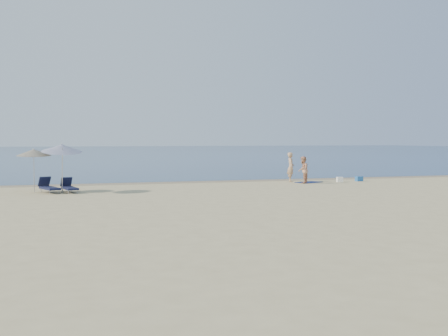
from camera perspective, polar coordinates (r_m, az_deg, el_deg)
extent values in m
plane|color=tan|center=(16.80, 19.99, -6.09)|extent=(160.00, 160.00, 0.00)
cube|color=#0C244A|center=(113.65, -12.25, 1.62)|extent=(240.00, 160.00, 0.01)
cube|color=#847254|center=(34.20, -0.13, -1.36)|extent=(240.00, 1.60, 0.00)
imported|color=tan|center=(34.03, 6.80, 0.09)|extent=(0.58, 0.74, 1.78)
imported|color=tan|center=(32.87, 8.03, -0.19)|extent=(0.94, 0.97, 1.57)
cube|color=#0E1948|center=(33.67, 8.62, -1.44)|extent=(1.82, 1.47, 0.03)
cube|color=white|center=(34.32, 11.68, -1.16)|extent=(0.41, 0.38, 0.30)
cube|color=#2162B3|center=(35.30, 13.56, -1.07)|extent=(0.43, 0.32, 0.30)
cylinder|color=silver|center=(27.62, -16.11, -0.31)|extent=(0.08, 0.38, 2.21)
cone|color=white|center=(27.91, -16.16, 1.96)|extent=(2.11, 2.14, 0.62)
sphere|color=silver|center=(27.91, -16.16, 2.35)|extent=(0.06, 0.06, 0.06)
cylinder|color=silver|center=(28.62, -18.73, -0.48)|extent=(0.04, 0.15, 1.99)
cone|color=beige|center=(28.69, -18.76, 1.51)|extent=(1.69, 1.70, 0.40)
sphere|color=silver|center=(28.69, -18.77, 1.86)|extent=(0.06, 0.06, 0.06)
cube|color=#141938|center=(28.18, -17.27, -1.98)|extent=(1.03, 1.62, 0.10)
cube|color=#141938|center=(28.87, -17.79, -1.31)|extent=(0.65, 0.53, 0.49)
cylinder|color=#A5A5AD|center=(28.27, -16.84, -2.18)|extent=(0.03, 0.03, 0.22)
cube|color=#141838|center=(28.04, -15.38, -2.00)|extent=(0.81, 1.51, 0.10)
cube|color=#141838|center=(28.72, -15.73, -1.35)|extent=(0.59, 0.45, 0.46)
cylinder|color=#A5A5AD|center=(28.10, -14.96, -2.20)|extent=(0.03, 0.03, 0.21)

